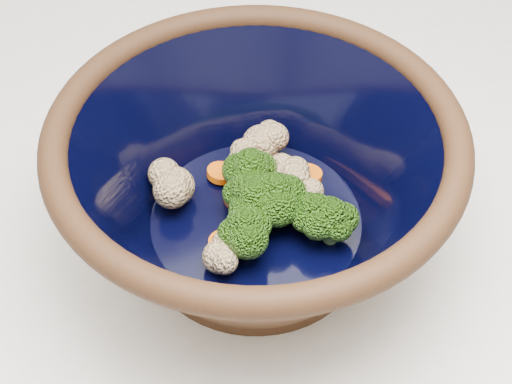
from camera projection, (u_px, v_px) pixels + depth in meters
mixing_bowl at (256, 181)px, 0.55m from camera, size 0.36×0.36×0.14m
vegetable_pile at (262, 195)px, 0.56m from camera, size 0.14×0.14×0.05m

